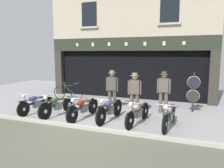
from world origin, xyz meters
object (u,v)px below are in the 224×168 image
object	(u,v)px
salesman_right	(164,90)
leaning_bicycle	(68,92)
motorcycle_right	(169,115)
advert_board_far	(86,65)
motorcycle_center	(110,109)
salesman_left	(112,87)
tyre_sign_pole	(193,90)
motorcycle_far_left	(36,103)
motorcycle_center_right	(138,112)
motorcycle_left	(57,105)
motorcycle_center_left	(83,107)
advert_board_near	(105,66)
shopkeeper_center	(135,91)

from	to	relation	value
salesman_right	leaning_bicycle	bearing A→B (deg)	-9.80
motorcycle_right	advert_board_far	size ratio (longest dim) A/B	1.83
motorcycle_center	salesman_right	bearing A→B (deg)	-128.95
salesman_left	tyre_sign_pole	bearing A→B (deg)	179.91
motorcycle_center	motorcycle_right	xyz separation A→B (m)	(2.13, -0.01, -0.01)
motorcycle_far_left	salesman_left	bearing A→B (deg)	-140.83
motorcycle_center_right	tyre_sign_pole	xyz separation A→B (m)	(1.80, 2.29, 0.55)
motorcycle_left	advert_board_far	distance (m)	4.64
salesman_right	tyre_sign_pole	size ratio (longest dim) A/B	1.01
motorcycle_center_left	salesman_right	size ratio (longest dim) A/B	1.21
salesman_left	tyre_sign_pole	xyz separation A→B (m)	(3.42, 0.51, 0.01)
motorcycle_right	tyre_sign_pole	size ratio (longest dim) A/B	1.14
salesman_right	motorcycle_center	bearing A→B (deg)	45.49
motorcycle_center	motorcycle_right	bearing A→B (deg)	-174.19
motorcycle_center_left	motorcycle_center	bearing A→B (deg)	-169.24
motorcycle_center_left	advert_board_far	bearing A→B (deg)	-58.94
motorcycle_left	motorcycle_center_right	size ratio (longest dim) A/B	1.00
salesman_right	motorcycle_right	bearing A→B (deg)	103.79
advert_board_near	leaning_bicycle	xyz separation A→B (m)	(-1.55, -1.54, -1.38)
advert_board_far	tyre_sign_pole	bearing A→B (deg)	-17.76
motorcycle_left	motorcycle_center_left	distance (m)	1.14
motorcycle_center	tyre_sign_pole	size ratio (longest dim) A/B	1.16
motorcycle_center	motorcycle_center_right	distance (m)	1.06
motorcycle_left	salesman_right	size ratio (longest dim) A/B	1.15
motorcycle_far_left	leaning_bicycle	bearing A→B (deg)	-81.26
motorcycle_right	advert_board_near	size ratio (longest dim) A/B	1.89
motorcycle_left	tyre_sign_pole	distance (m)	5.62
motorcycle_left	salesman_right	world-z (taller)	salesman_right
motorcycle_center_right	motorcycle_far_left	bearing A→B (deg)	9.62
advert_board_near	leaning_bicycle	bearing A→B (deg)	-135.28
motorcycle_right	salesman_left	bearing A→B (deg)	-28.57
tyre_sign_pole	advert_board_far	bearing A→B (deg)	162.24
motorcycle_center	advert_board_far	size ratio (longest dim) A/B	1.87
motorcycle_center	motorcycle_right	size ratio (longest dim) A/B	1.02
motorcycle_left	motorcycle_right	world-z (taller)	motorcycle_left
salesman_right	leaning_bicycle	xyz separation A→B (m)	(-5.18, 0.93, -0.59)
salesman_left	leaning_bicycle	xyz separation A→B (m)	(-2.90, 0.90, -0.58)
motorcycle_left	motorcycle_center_right	xyz separation A→B (m)	(3.25, 0.12, -0.01)
motorcycle_far_left	motorcycle_left	world-z (taller)	motorcycle_left
motorcycle_center	tyre_sign_pole	world-z (taller)	tyre_sign_pole
motorcycle_center_left	shopkeeper_center	bearing A→B (deg)	-136.11
salesman_left	advert_board_near	bearing A→B (deg)	-69.66
motorcycle_center_left	salesman_right	xyz separation A→B (m)	(2.76, 1.83, 0.53)
motorcycle_center_left	shopkeeper_center	size ratio (longest dim) A/B	1.24
salesman_right	motorcycle_left	bearing A→B (deg)	25.93
motorcycle_center	salesman_right	distance (m)	2.49
shopkeeper_center	salesman_right	bearing A→B (deg)	-166.01
salesman_left	motorcycle_center_right	bearing A→B (deg)	123.75
advert_board_near	advert_board_far	xyz separation A→B (m)	(-1.24, 0.00, 0.03)
salesman_right	advert_board_far	size ratio (longest dim) A/B	1.62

